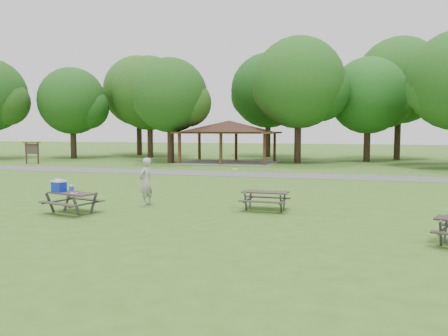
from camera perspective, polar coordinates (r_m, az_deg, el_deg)
ground at (r=15.34m, az=-7.60°, el=-6.02°), size 160.00×160.00×0.00m
asphalt_path at (r=28.63m, az=3.35°, el=-0.84°), size 120.00×3.20×0.02m
pavilion at (r=39.14m, az=0.66°, el=5.21°), size 8.60×7.01×3.76m
notice_board at (r=41.09m, az=-23.80°, el=2.33°), size 1.60×0.30×1.88m
tree_row_b at (r=47.72m, az=-19.10°, el=8.02°), size 7.14×6.80×9.28m
tree_row_c at (r=47.37m, az=-9.57°, el=9.31°), size 8.19×7.80×10.67m
tree_row_d at (r=39.39m, az=-6.91°, el=9.11°), size 6.93×6.60×9.27m
tree_row_e at (r=39.27m, az=9.85°, el=10.57°), size 8.40×8.00×11.02m
tree_row_f at (r=42.55m, az=18.44°, el=8.68°), size 7.35×7.00×9.55m
tree_deep_a at (r=51.86m, az=-10.99°, el=9.57°), size 8.40×8.00×11.38m
tree_deep_b at (r=47.70m, az=5.93°, el=9.74°), size 8.40×8.00×11.13m
tree_deep_c at (r=46.41m, az=22.04°, el=10.23°), size 8.82×8.40×11.90m
picnic_table_near at (r=16.28m, az=-19.77°, el=-3.13°), size 2.08×1.83×1.22m
picnic_table_middle at (r=15.92m, az=5.41°, el=-3.65°), size 1.72×1.41×0.72m
frisbee_in_flight at (r=15.77m, az=1.51°, el=-0.14°), size 0.27×0.27×0.02m
frisbee_thrower at (r=17.12m, az=-10.17°, el=-1.77°), size 0.57×0.75×1.85m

